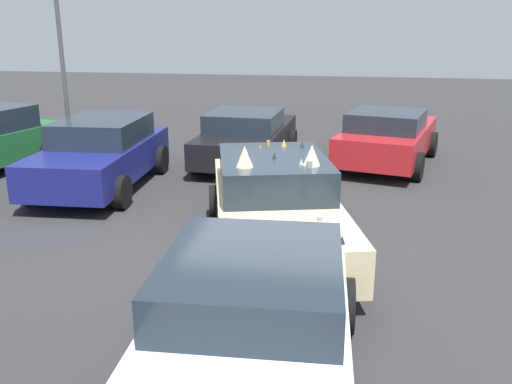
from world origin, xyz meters
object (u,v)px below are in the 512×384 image
object	(u,v)px
parked_sedan_row_back_far	(250,330)
parked_sedan_behind_left	(388,137)
parked_sedan_row_back_center	(247,136)
parked_sedan_far_left	(101,153)
lot_lamp_post	(61,52)
art_car_decorated	(275,203)

from	to	relation	value
parked_sedan_row_back_far	parked_sedan_behind_left	distance (m)	9.51
parked_sedan_row_back_far	parked_sedan_row_back_center	xyz separation A→B (m)	(8.99, 1.81, -0.02)
parked_sedan_row_back_far	parked_sedan_behind_left	size ratio (longest dim) A/B	0.96
parked_sedan_far_left	lot_lamp_post	xyz separation A→B (m)	(3.64, 2.74, 1.91)
art_car_decorated	lot_lamp_post	world-z (taller)	lot_lamp_post
parked_sedan_row_back_far	lot_lamp_post	xyz separation A→B (m)	(9.89, 7.17, 1.97)
parked_sedan_row_back_far	lot_lamp_post	world-z (taller)	lot_lamp_post
parked_sedan_row_back_center	lot_lamp_post	bearing A→B (deg)	82.22
parked_sedan_far_left	parked_sedan_row_back_center	xyz separation A→B (m)	(2.74, -2.62, -0.08)
parked_sedan_far_left	parked_sedan_behind_left	bearing A→B (deg)	113.59
art_car_decorated	parked_sedan_far_left	bearing A→B (deg)	-137.54
parked_sedan_row_back_far	parked_sedan_far_left	xyz separation A→B (m)	(6.25, 4.43, 0.06)
lot_lamp_post	parked_sedan_row_back_center	bearing A→B (deg)	-99.55
art_car_decorated	parked_sedan_far_left	size ratio (longest dim) A/B	1.14
parked_sedan_behind_left	lot_lamp_post	size ratio (longest dim) A/B	1.02
parked_sedan_behind_left	parked_sedan_far_left	bearing A→B (deg)	130.59
art_car_decorated	lot_lamp_post	size ratio (longest dim) A/B	1.12
parked_sedan_behind_left	lot_lamp_post	distance (m)	9.07
parked_sedan_behind_left	lot_lamp_post	xyz separation A→B (m)	(0.53, 8.84, 1.95)
parked_sedan_row_back_far	parked_sedan_behind_left	bearing A→B (deg)	166.60
parked_sedan_behind_left	parked_sedan_row_back_center	world-z (taller)	parked_sedan_behind_left
parked_sedan_row_back_center	lot_lamp_post	xyz separation A→B (m)	(0.90, 5.36, 1.99)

